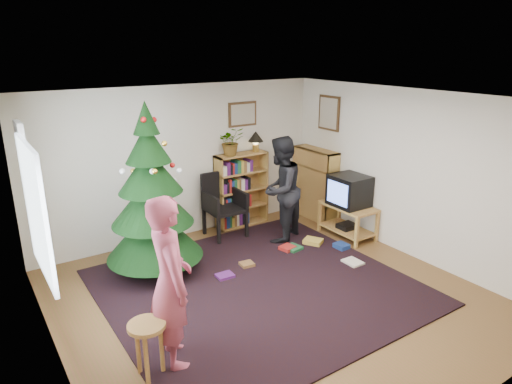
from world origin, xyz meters
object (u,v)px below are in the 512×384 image
crt_tv (349,191)px  armchair (221,202)px  bookshelf_back (242,189)px  tv_stand (348,218)px  stool (147,336)px  christmas_tree (152,205)px  potted_plant (231,141)px  bookshelf_right (315,183)px  picture_right (329,113)px  picture_back (243,114)px  person_by_chair (280,190)px  table_lamp (256,138)px  person_standing (170,282)px

crt_tv → armchair: armchair is taller
bookshelf_back → tv_stand: 1.90m
crt_tv → stool: size_ratio=0.97×
christmas_tree → potted_plant: (1.78, 0.88, 0.53)m
bookshelf_right → tv_stand: size_ratio=1.38×
picture_right → christmas_tree: (-3.42, -0.29, -0.95)m
picture_back → crt_tv: (1.07, -1.57, -1.15)m
picture_back → person_by_chair: 1.52m
armchair → table_lamp: size_ratio=2.98×
bookshelf_back → table_lamp: size_ratio=3.64×
armchair → person_by_chair: 1.04m
armchair → crt_tv: bearing=-35.1°
potted_plant → table_lamp: size_ratio=1.33×
potted_plant → bookshelf_right: bearing=-16.5°
picture_back → bookshelf_right: 1.85m
picture_right → tv_stand: 1.85m
picture_back → bookshelf_right: size_ratio=0.42×
stool → person_by_chair: person_by_chair is taller
stool → person_by_chair: bearing=33.1°
person_standing → person_by_chair: (2.71, 1.84, -0.02)m
picture_back → bookshelf_back: 1.30m
tv_stand → person_by_chair: bearing=153.4°
picture_right → armchair: (-1.96, 0.41, -1.37)m
christmas_tree → tv_stand: 3.29m
picture_right → crt_tv: bearing=-106.9°
bookshelf_back → stool: bearing=-134.7°
potted_plant → person_standing: bearing=-130.3°
christmas_tree → bookshelf_right: 3.33m
tv_stand → stool: stool is taller
picture_back → armchair: bearing=-153.4°
christmas_tree → person_standing: 1.98m
tv_stand → potted_plant: (-1.39, 1.44, 1.21)m
crt_tv → person_standing: 3.96m
bookshelf_back → stool: (-2.86, -2.89, -0.20)m
picture_back → bookshelf_back: picture_back is taller
stool → table_lamp: bearing=42.5°
person_by_chair → tv_stand: bearing=126.4°
armchair → picture_right: bearing=-10.4°
christmas_tree → person_by_chair: (2.14, -0.05, -0.14)m
christmas_tree → armchair: 1.67m
crt_tv → potted_plant: 2.13m
crt_tv → person_standing: size_ratio=0.33×
picture_back → armchair: picture_back is taller
crt_tv → potted_plant: size_ratio=1.22×
bookshelf_right → potted_plant: potted_plant is taller
crt_tv → table_lamp: (-0.89, 1.44, 0.74)m
christmas_tree → stool: christmas_tree is taller
armchair → person_standing: (-2.03, -2.59, 0.31)m
picture_right → tv_stand: bearing=-106.7°
stool → potted_plant: (2.66, 2.89, 1.07)m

